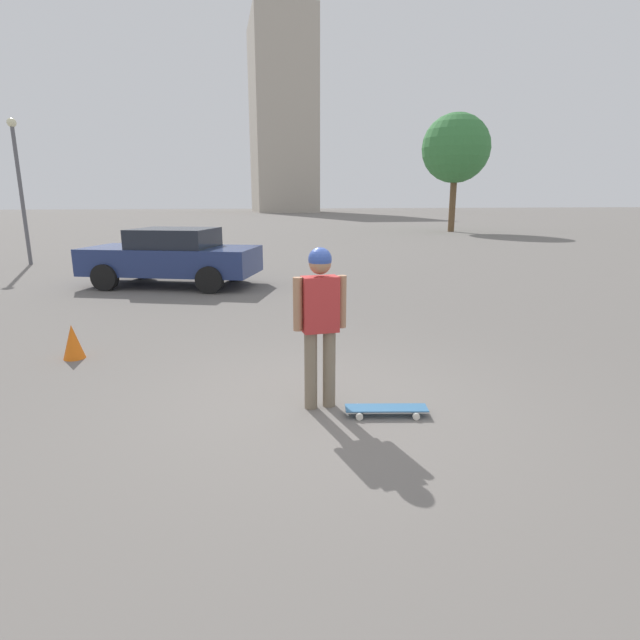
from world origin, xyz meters
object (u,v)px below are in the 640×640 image
at_px(skateboard, 386,409).
at_px(traffic_cone, 73,342).
at_px(car_parked_near, 173,256).
at_px(person, 320,313).

height_order(skateboard, traffic_cone, traffic_cone).
bearing_deg(car_parked_near, person, 124.20).
height_order(person, skateboard, person).
relative_size(person, car_parked_near, 0.37).
distance_m(car_parked_near, traffic_cone, 6.00).
bearing_deg(skateboard, traffic_cone, -25.23).
height_order(person, car_parked_near, person).
xyz_separation_m(person, traffic_cone, (-2.99, 2.30, -0.78)).
height_order(skateboard, car_parked_near, car_parked_near).
relative_size(skateboard, traffic_cone, 1.79).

